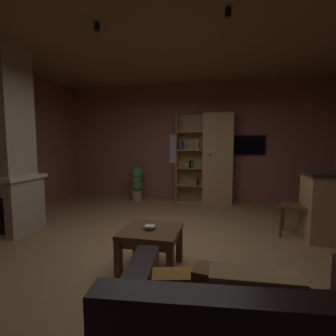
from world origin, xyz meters
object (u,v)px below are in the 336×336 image
bookshelf_cabinet (214,159)px  dining_chair (302,202)px  table_book_0 (149,227)px  potted_floor_plant (137,182)px  stone_fireplace (1,150)px  wall_mounted_tv (247,145)px  table_book_1 (150,226)px  coffee_table (151,237)px

bookshelf_cabinet → dining_chair: (1.37, -1.89, -0.51)m
table_book_0 → potted_floor_plant: size_ratio=0.13×
stone_fireplace → wall_mounted_tv: size_ratio=3.59×
bookshelf_cabinet → dining_chair: bearing=-54.1°
bookshelf_cabinet → potted_floor_plant: 1.95m
dining_chair → potted_floor_plant: bearing=151.4°
stone_fireplace → table_book_1: stone_fireplace is taller
table_book_0 → table_book_1: size_ratio=1.04×
coffee_table → dining_chair: (1.93, 1.45, 0.15)m
table_book_0 → dining_chair: (1.95, 1.44, 0.05)m
coffee_table → wall_mounted_tv: wall_mounted_tv is taller
stone_fireplace → bookshelf_cabinet: size_ratio=1.37×
table_book_1 → dining_chair: (1.94, 1.47, 0.02)m
stone_fireplace → coffee_table: stone_fireplace is taller
coffee_table → table_book_1: size_ratio=5.80×
wall_mounted_tv → bookshelf_cabinet: bearing=-164.4°
table_book_1 → potted_floor_plant: bearing=111.8°
bookshelf_cabinet → table_book_1: 3.46m
table_book_1 → coffee_table: bearing=80.6°
coffee_table → potted_floor_plant: (-1.30, 3.21, 0.09)m
stone_fireplace → dining_chair: size_ratio=3.14×
potted_floor_plant → dining_chair: bearing=-28.6°
coffee_table → table_book_1: (-0.00, -0.03, 0.13)m
table_book_1 → wall_mounted_tv: (1.32, 3.58, 0.87)m
bookshelf_cabinet → potted_floor_plant: size_ratio=2.47×
bookshelf_cabinet → coffee_table: bookshelf_cabinet is taller
table_book_1 → wall_mounted_tv: size_ratio=0.13×
dining_chair → wall_mounted_tv: wall_mounted_tv is taller
stone_fireplace → table_book_1: 2.85m
dining_chair → wall_mounted_tv: 2.35m
stone_fireplace → table_book_0: 2.83m
bookshelf_cabinet → table_book_0: bookshelf_cabinet is taller
bookshelf_cabinet → coffee_table: (-0.56, -3.34, -0.67)m
stone_fireplace → potted_floor_plant: (1.34, 2.52, -0.84)m
table_book_1 → wall_mounted_tv: bearing=69.8°
bookshelf_cabinet → potted_floor_plant: bookshelf_cabinet is taller
stone_fireplace → dining_chair: bearing=9.4°
potted_floor_plant → wall_mounted_tv: bearing=7.4°
potted_floor_plant → stone_fireplace: bearing=-118.1°
dining_chair → table_book_1: bearing=-142.7°
coffee_table → table_book_1: 0.13m
potted_floor_plant → coffee_table: bearing=-68.0°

